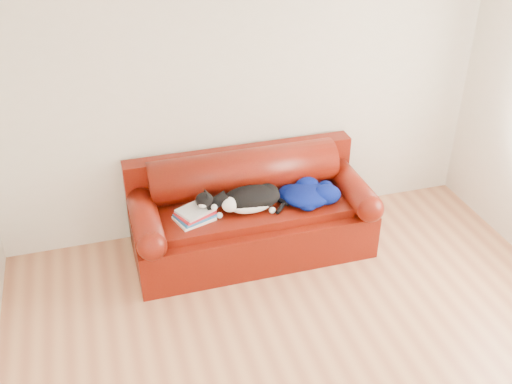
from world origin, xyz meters
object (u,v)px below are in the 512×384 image
blanket (309,193)px  sofa_base (251,228)px  cat (251,200)px  book_stack (195,214)px

blanket → sofa_base: bearing=168.5°
cat → blanket: cat is taller
sofa_base → cat: 0.38m
blanket → book_stack: bearing=-179.6°
cat → blanket: size_ratio=1.43×
cat → book_stack: bearing=175.6°
sofa_base → blanket: 0.61m
cat → sofa_base: bearing=65.0°
sofa_base → cat: cat is taller
cat → blanket: (0.53, -0.00, -0.03)m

